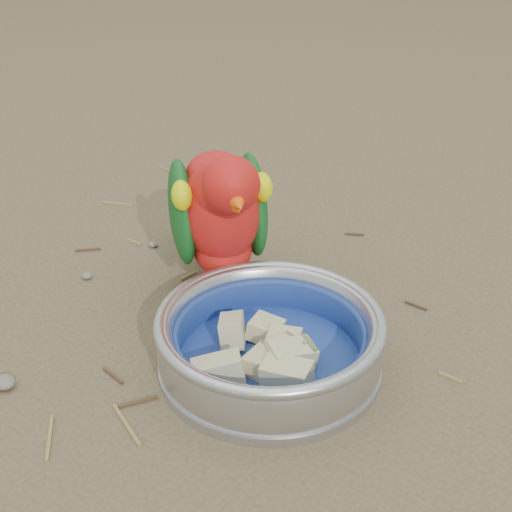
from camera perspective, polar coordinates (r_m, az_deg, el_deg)
The scene contains 6 objects.
ground at distance 0.66m, azimuth -5.06°, elevation -12.64°, with size 60.00×60.00×0.00m, color brown.
food_bowl at distance 0.70m, azimuth 1.09°, elevation -8.50°, with size 0.22×0.22×0.02m, color #B2B2BA.
bowl_wall at distance 0.68m, azimuth 1.12°, elevation -6.51°, with size 0.22×0.22×0.04m, color #B2B2BA, non-canonical shape.
fruit_wedges at distance 0.69m, azimuth 1.11°, elevation -6.99°, with size 0.13×0.13×0.03m, color #CABB8A, non-canonical shape.
lory_parrot at distance 0.77m, azimuth -2.83°, elevation 2.60°, with size 0.11×0.22×0.18m, color red, non-canonical shape.
ground_debris at distance 0.68m, azimuth 0.94°, elevation -10.23°, with size 0.90×0.80×0.01m, color olive, non-canonical shape.
Camera 1 is at (0.35, -0.35, 0.44)m, focal length 50.00 mm.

